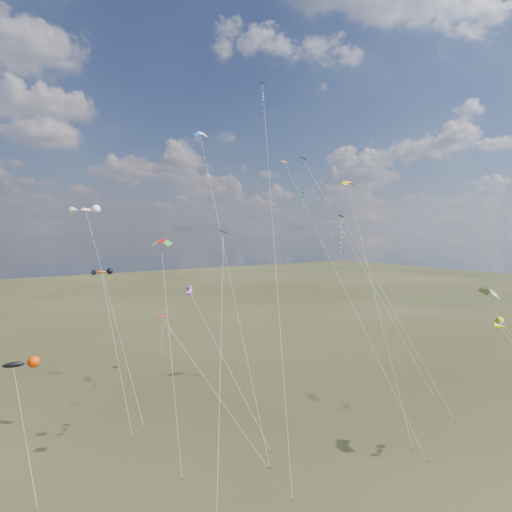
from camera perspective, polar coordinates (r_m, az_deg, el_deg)
ground at (r=49.98m, az=12.83°, el=-23.42°), size 400.00×400.00×0.00m
diamond_black_high at (r=72.92m, az=6.71°, el=8.44°), size 6.60×21.18×33.89m
diamond_navy_tall at (r=62.89m, az=1.04°, el=16.38°), size 14.33×24.41×42.71m
diamond_black_mid at (r=44.55m, az=-4.27°, el=-5.21°), size 9.63×14.79×22.34m
diamond_red_low at (r=47.26m, az=-11.11°, el=-10.26°), size 7.36×9.61×14.00m
diamond_navy_right at (r=69.28m, az=11.16°, el=1.67°), size 1.46×20.36×24.55m
diamond_orange_center at (r=59.15m, az=8.06°, el=2.29°), size 3.70×27.18×32.36m
parafoil_yellow at (r=70.68m, az=11.52°, el=8.93°), size 13.25×21.77×30.12m
parafoil_blue_white at (r=71.88m, az=-6.86°, el=14.78°), size 9.42×29.97×37.59m
parafoil_striped at (r=52.14m, az=27.15°, el=-3.79°), size 5.07×11.04×17.04m
parafoil_tricolor at (r=53.02m, az=-11.70°, el=1.74°), size 4.84×13.85×21.66m
novelty_black_orange at (r=46.19m, az=-28.05°, el=-11.93°), size 3.67×6.61×11.15m
novelty_orange_black at (r=59.19m, az=-18.74°, el=-2.02°), size 2.39×11.10×17.61m
novelty_white_purple at (r=50.82m, az=-8.20°, el=-4.44°), size 5.32×10.63×16.06m
novelty_redwhite_stripe at (r=70.34m, az=-20.48°, el=5.37°), size 4.05×20.68×25.93m
novelty_blue_yellow at (r=51.96m, az=28.22°, el=-7.52°), size 4.26×10.79×13.53m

